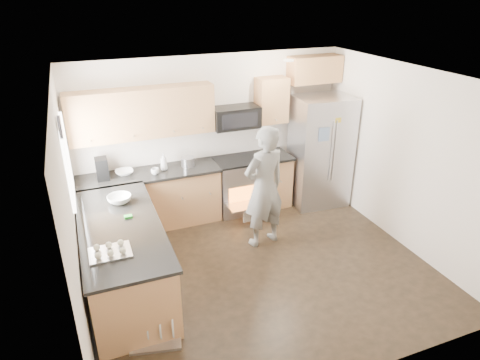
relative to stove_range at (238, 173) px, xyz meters
name	(u,v)px	position (x,y,z in m)	size (l,w,h in m)	color
ground	(259,267)	(-0.35, -1.69, -0.68)	(4.50, 4.50, 0.00)	black
room_shell	(258,154)	(-0.39, -1.68, 1.00)	(4.54, 4.04, 2.62)	white
back_cabinet_run	(182,164)	(-0.93, 0.05, 0.29)	(4.45, 0.64, 2.50)	#BC7E4B
peninsula	(124,256)	(-2.10, -1.44, -0.21)	(0.96, 2.36, 1.02)	#BC7E4B
stove_range	(238,173)	(0.00, 0.00, 0.00)	(0.76, 0.97, 1.79)	#B7B7BC
refrigerator	(320,152)	(1.42, -0.24, 0.28)	(0.99, 0.79, 1.91)	#B7B7BC
person	(264,187)	(-0.03, -1.12, 0.24)	(0.67, 0.44, 1.84)	gray
dish_rack	(155,332)	(-1.94, -2.47, -0.59)	(0.63, 0.55, 0.34)	#B7B7BC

